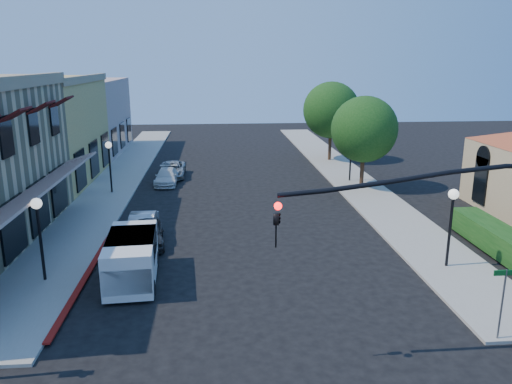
{
  "coord_description": "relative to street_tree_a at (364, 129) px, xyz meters",
  "views": [
    {
      "loc": [
        -1.46,
        -11.44,
        8.8
      ],
      "look_at": [
        0.49,
        11.86,
        2.6
      ],
      "focal_mm": 35.0,
      "sensor_mm": 36.0,
      "label": 1
    }
  ],
  "objects": [
    {
      "name": "sidewalk_left",
      "position": [
        -17.55,
        5.0,
        -4.13
      ],
      "size": [
        3.5,
        50.0,
        0.12
      ],
      "primitive_type": "cube",
      "color": "gray",
      "rests_on": "ground"
    },
    {
      "name": "lamppost_left_far",
      "position": [
        -17.3,
        0.0,
        -1.46
      ],
      "size": [
        0.44,
        0.44,
        3.57
      ],
      "color": "black",
      "rests_on": "ground"
    },
    {
      "name": "parked_car_a",
      "position": [
        -13.6,
        -10.0,
        -3.58
      ],
      "size": [
        1.93,
        3.78,
        1.23
      ],
      "primitive_type": "imported",
      "rotation": [
        0.0,
        0.0,
        0.13
      ],
      "color": "black",
      "rests_on": "ground"
    },
    {
      "name": "lamppost_right_near",
      "position": [
        -0.3,
        -14.0,
        -1.46
      ],
      "size": [
        0.44,
        0.44,
        3.57
      ],
      "color": "black",
      "rests_on": "ground"
    },
    {
      "name": "white_van",
      "position": [
        -13.72,
        -14.27,
        -3.08
      ],
      "size": [
        2.15,
        4.45,
        1.92
      ],
      "color": "silver",
      "rests_on": "ground"
    },
    {
      "name": "curb_red_strip",
      "position": [
        -15.7,
        -14.0,
        -4.19
      ],
      "size": [
        0.25,
        10.0,
        0.06
      ],
      "primitive_type": "cube",
      "color": "maroon",
      "rests_on": "ground"
    },
    {
      "name": "hedge",
      "position": [
        2.9,
        -13.0,
        -4.19
      ],
      "size": [
        1.4,
        8.0,
        1.1
      ],
      "primitive_type": "cube",
      "color": "#134112",
      "rests_on": "ground"
    },
    {
      "name": "street_tree_a",
      "position": [
        0.0,
        0.0,
        0.0
      ],
      "size": [
        4.56,
        4.56,
        6.48
      ],
      "color": "#392717",
      "rests_on": "ground"
    },
    {
      "name": "signal_mast_arm",
      "position": [
        -2.94,
        -20.5,
        -0.11
      ],
      "size": [
        8.01,
        0.39,
        6.0
      ],
      "color": "black",
      "rests_on": "ground"
    },
    {
      "name": "pink_stucco_building",
      "position": [
        -24.3,
        16.0,
        -0.69
      ],
      "size": [
        10.0,
        12.0,
        7.0
      ],
      "primitive_type": "cube",
      "color": "tan",
      "rests_on": "ground"
    },
    {
      "name": "lamppost_left_near",
      "position": [
        -17.3,
        -14.0,
        -1.46
      ],
      "size": [
        0.44,
        0.44,
        3.57
      ],
      "color": "black",
      "rests_on": "ground"
    },
    {
      "name": "yellow_stucco_building",
      "position": [
        -24.3,
        4.0,
        -0.39
      ],
      "size": [
        10.0,
        12.0,
        7.6
      ],
      "primitive_type": "cube",
      "color": "tan",
      "rests_on": "ground"
    },
    {
      "name": "street_tree_b",
      "position": [
        0.0,
        10.0,
        0.35
      ],
      "size": [
        4.94,
        4.94,
        7.02
      ],
      "color": "#392717",
      "rests_on": "ground"
    },
    {
      "name": "parked_car_b",
      "position": [
        -14.03,
        -9.0,
        -3.59
      ],
      "size": [
        1.31,
        3.7,
        1.22
      ],
      "primitive_type": "imported",
      "rotation": [
        0.0,
        0.0,
        -0.01
      ],
      "color": "#B7B9BD",
      "rests_on": "ground"
    },
    {
      "name": "lamppost_right_far",
      "position": [
        -0.3,
        2.0,
        -1.46
      ],
      "size": [
        0.44,
        0.44,
        3.57
      ],
      "color": "black",
      "rests_on": "ground"
    },
    {
      "name": "parked_car_c",
      "position": [
        -13.82,
        2.44,
        -3.64
      ],
      "size": [
        1.63,
        3.86,
        1.11
      ],
      "primitive_type": "imported",
      "rotation": [
        0.0,
        0.0,
        -0.02
      ],
      "color": "silver",
      "rests_on": "ground"
    },
    {
      "name": "street_name_sign",
      "position": [
        -1.3,
        -19.8,
        -2.5
      ],
      "size": [
        0.8,
        0.06,
        2.5
      ],
      "color": "#595B5E",
      "rests_on": "ground"
    },
    {
      "name": "sidewalk_right",
      "position": [
        -0.05,
        5.0,
        -4.13
      ],
      "size": [
        3.5,
        50.0,
        0.12
      ],
      "primitive_type": "cube",
      "color": "gray",
      "rests_on": "ground"
    },
    {
      "name": "parked_car_d",
      "position": [
        -13.6,
        4.75,
        -3.61
      ],
      "size": [
        1.95,
        4.21,
        1.17
      ],
      "primitive_type": "imported",
      "rotation": [
        0.0,
        0.0,
        0.0
      ],
      "color": "#9EA2A3",
      "rests_on": "ground"
    }
  ]
}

